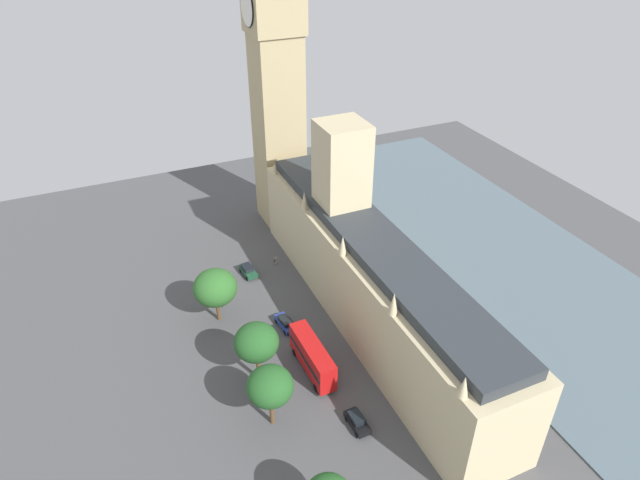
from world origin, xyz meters
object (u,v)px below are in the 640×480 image
(car_black_kerbside, at_px, (357,421))
(clock_tower, at_px, (276,62))
(plane_tree_under_trees, at_px, (256,342))
(car_dark_green_by_river_gate, at_px, (248,270))
(plane_tree_leading, at_px, (215,288))
(pedestrian_far_end, at_px, (276,260))
(car_blue_near_tower, at_px, (285,323))
(street_lamp_midblock, at_px, (220,286))
(parliament_building, at_px, (368,272))
(double_decker_bus_corner, at_px, (312,356))
(plane_tree_trailing, at_px, (270,386))

(car_black_kerbside, bearing_deg, clock_tower, -102.84)
(plane_tree_under_trees, bearing_deg, car_dark_green_by_river_gate, -104.11)
(car_dark_green_by_river_gate, distance_m, plane_tree_leading, 13.23)
(plane_tree_under_trees, bearing_deg, car_black_kerbside, 124.97)
(car_dark_green_by_river_gate, xyz_separation_m, pedestrian_far_end, (-5.53, -1.19, -0.18))
(car_dark_green_by_river_gate, distance_m, pedestrian_far_end, 5.66)
(car_blue_near_tower, xyz_separation_m, street_lamp_midblock, (7.65, -8.61, 3.26))
(parliament_building, height_order, pedestrian_far_end, parliament_building)
(car_blue_near_tower, distance_m, car_black_kerbside, 20.87)
(double_decker_bus_corner, height_order, plane_tree_leading, plane_tree_leading)
(clock_tower, relative_size, car_blue_near_tower, 13.01)
(car_blue_near_tower, distance_m, street_lamp_midblock, 11.97)
(parliament_building, xyz_separation_m, plane_tree_leading, (21.45, -8.33, -2.14))
(plane_tree_trailing, bearing_deg, car_black_kerbside, 153.08)
(clock_tower, distance_m, plane_tree_under_trees, 50.42)
(double_decker_bus_corner, xyz_separation_m, plane_tree_leading, (9.11, -15.77, 3.54))
(car_dark_green_by_river_gate, xyz_separation_m, car_black_kerbside, (-2.72, 36.09, -0.00))
(car_black_kerbside, distance_m, plane_tree_leading, 29.20)
(plane_tree_leading, xyz_separation_m, plane_tree_under_trees, (-1.77, 14.34, 0.61))
(car_dark_green_by_river_gate, bearing_deg, car_blue_near_tower, 87.28)
(car_black_kerbside, distance_m, pedestrian_far_end, 37.39)
(plane_tree_under_trees, distance_m, street_lamp_midblock, 17.22)
(pedestrian_far_end, bearing_deg, double_decker_bus_corner, 141.05)
(plane_tree_trailing, bearing_deg, plane_tree_under_trees, -96.15)
(plane_tree_trailing, height_order, plane_tree_under_trees, plane_tree_under_trees)
(clock_tower, height_order, car_blue_near_tower, clock_tower)
(pedestrian_far_end, xyz_separation_m, street_lamp_midblock, (12.07, 7.86, 3.44))
(car_dark_green_by_river_gate, relative_size, street_lamp_midblock, 0.74)
(car_dark_green_by_river_gate, xyz_separation_m, plane_tree_leading, (7.73, 9.35, 5.29))
(plane_tree_under_trees, bearing_deg, plane_tree_leading, -82.96)
(clock_tower, height_order, car_dark_green_by_river_gate, clock_tower)
(parliament_building, distance_m, double_decker_bus_corner, 15.49)
(car_blue_near_tower, height_order, plane_tree_leading, plane_tree_leading)
(plane_tree_leading, height_order, plane_tree_under_trees, plane_tree_under_trees)
(plane_tree_trailing, bearing_deg, plane_tree_leading, -87.51)
(car_dark_green_by_river_gate, bearing_deg, plane_tree_trailing, 70.89)
(street_lamp_midblock, bearing_deg, parliament_building, 151.50)
(plane_tree_leading, distance_m, plane_tree_trailing, 21.95)
(car_black_kerbside, height_order, plane_tree_leading, plane_tree_leading)
(plane_tree_trailing, relative_size, plane_tree_under_trees, 0.96)
(double_decker_bus_corner, relative_size, car_black_kerbside, 2.53)
(car_blue_near_tower, bearing_deg, plane_tree_trailing, -122.88)
(parliament_building, bearing_deg, car_black_kerbside, 59.15)
(double_decker_bus_corner, height_order, plane_tree_under_trees, plane_tree_under_trees)
(car_dark_green_by_river_gate, height_order, car_black_kerbside, same)
(pedestrian_far_end, bearing_deg, street_lamp_midblock, 93.11)
(street_lamp_midblock, bearing_deg, plane_tree_under_trees, 91.96)
(pedestrian_far_end, relative_size, plane_tree_trailing, 0.17)
(plane_tree_trailing, bearing_deg, street_lamp_midblock, -90.55)
(double_decker_bus_corner, height_order, street_lamp_midblock, street_lamp_midblock)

